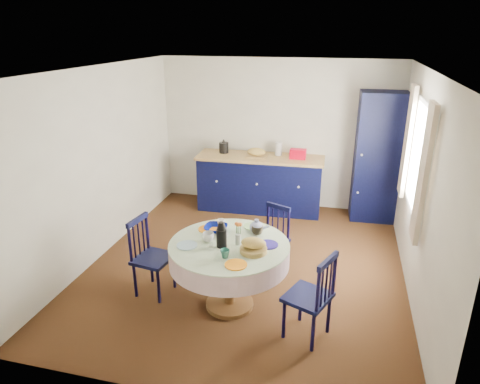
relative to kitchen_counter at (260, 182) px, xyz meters
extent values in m
plane|color=black|center=(0.21, -1.90, -0.48)|extent=(4.50, 4.50, 0.00)
plane|color=white|center=(0.21, -1.90, 2.02)|extent=(4.50, 4.50, 0.00)
cube|color=beige|center=(0.21, 0.35, 0.77)|extent=(4.00, 0.02, 2.50)
cube|color=beige|center=(-1.79, -1.90, 0.77)|extent=(0.02, 4.50, 2.50)
cube|color=beige|center=(2.21, -1.90, 0.77)|extent=(0.02, 4.50, 2.50)
plane|color=white|center=(2.21, -1.60, 1.02)|extent=(0.00, 1.20, 1.20)
cube|color=#F4EECE|center=(2.13, -2.30, 1.07)|extent=(0.05, 0.34, 1.45)
cube|color=#F4EECE|center=(2.13, -0.90, 1.07)|extent=(0.05, 0.34, 1.45)
cube|color=black|center=(0.00, 0.00, -0.03)|extent=(2.07, 0.70, 0.90)
cube|color=tan|center=(0.00, 0.00, 0.44)|extent=(2.13, 0.74, 0.04)
cube|color=#9E0317|center=(0.62, 0.05, 0.54)|extent=(0.27, 0.15, 0.16)
cube|color=tan|center=(-0.06, -0.04, 0.47)|extent=(0.35, 0.25, 0.02)
ellipsoid|color=tan|center=(-0.06, -0.04, 0.54)|extent=(0.31, 0.20, 0.13)
cylinder|color=silver|center=(0.27, 0.16, 0.57)|extent=(0.12, 0.12, 0.22)
cube|color=black|center=(1.87, 0.10, 0.54)|extent=(0.75, 0.55, 2.05)
cylinder|color=white|center=(1.59, -0.16, 0.65)|extent=(0.04, 0.02, 0.04)
cylinder|color=white|center=(1.59, -0.16, 0.03)|extent=(0.04, 0.02, 0.04)
cylinder|color=#543418|center=(0.23, -2.81, -0.46)|extent=(0.53, 0.53, 0.05)
cylinder|color=#543418|center=(0.23, -2.81, -0.10)|extent=(0.11, 0.11, 0.71)
cylinder|color=#543418|center=(0.23, -2.81, 0.27)|extent=(1.23, 1.23, 0.03)
cylinder|color=white|center=(0.23, -2.81, 0.18)|extent=(1.29, 1.29, 0.22)
cylinder|color=white|center=(0.23, -2.81, 0.29)|extent=(1.29, 1.29, 0.01)
cylinder|color=#94BAC6|center=(-0.19, -2.96, 0.31)|extent=(0.22, 0.22, 0.01)
cylinder|color=orange|center=(0.41, -3.22, 0.31)|extent=(0.22, 0.22, 0.01)
cylinder|color=navy|center=(0.64, -2.74, 0.31)|extent=(0.22, 0.22, 0.01)
cylinder|color=#94C374|center=(0.39, -2.34, 0.31)|extent=(0.22, 0.22, 0.01)
cylinder|color=orange|center=(-0.10, -2.54, 0.31)|extent=(0.22, 0.22, 0.01)
cylinder|color=#A28841|center=(0.52, -2.93, 0.32)|extent=(0.28, 0.28, 0.05)
ellipsoid|color=tan|center=(0.52, -2.93, 0.40)|extent=(0.26, 0.16, 0.11)
cube|color=silver|center=(0.12, -2.68, 0.32)|extent=(0.10, 0.07, 0.04)
cylinder|color=black|center=(-0.56, -2.95, -0.27)|extent=(0.04, 0.04, 0.43)
cylinder|color=black|center=(-0.51, -2.62, -0.27)|extent=(0.04, 0.04, 0.43)
cylinder|color=black|center=(-0.87, -2.90, -0.27)|extent=(0.04, 0.04, 0.43)
cylinder|color=black|center=(-0.82, -2.57, -0.27)|extent=(0.04, 0.04, 0.43)
cube|color=black|center=(-0.69, -2.76, -0.04)|extent=(0.45, 0.47, 0.04)
cylinder|color=black|center=(-0.89, -2.90, 0.20)|extent=(0.04, 0.04, 0.48)
cylinder|color=black|center=(-0.84, -2.57, 0.20)|extent=(0.04, 0.04, 0.48)
cube|color=black|center=(-0.87, -2.73, 0.42)|extent=(0.10, 0.38, 0.06)
cylinder|color=black|center=(-0.88, -2.82, 0.18)|extent=(0.02, 0.02, 0.40)
cylinder|color=black|center=(-0.87, -2.73, 0.18)|extent=(0.02, 0.02, 0.40)
cylinder|color=black|center=(-0.85, -2.64, 0.18)|extent=(0.02, 0.02, 0.40)
cylinder|color=black|center=(0.33, -2.01, -0.29)|extent=(0.03, 0.03, 0.39)
cylinder|color=black|center=(0.62, -2.13, -0.29)|extent=(0.03, 0.03, 0.39)
cylinder|color=black|center=(0.45, -1.74, -0.29)|extent=(0.03, 0.03, 0.39)
cylinder|color=black|center=(0.73, -1.86, -0.29)|extent=(0.03, 0.03, 0.39)
cube|color=black|center=(0.53, -1.94, -0.07)|extent=(0.49, 0.48, 0.04)
cylinder|color=black|center=(0.45, -1.73, 0.14)|extent=(0.03, 0.03, 0.44)
cylinder|color=black|center=(0.74, -1.85, 0.14)|extent=(0.03, 0.03, 0.44)
cube|color=black|center=(0.60, -1.79, 0.34)|extent=(0.33, 0.17, 0.05)
cylinder|color=black|center=(0.52, -1.76, 0.13)|extent=(0.02, 0.02, 0.36)
cylinder|color=black|center=(0.60, -1.79, 0.13)|extent=(0.02, 0.02, 0.36)
cylinder|color=black|center=(0.67, -1.82, 0.13)|extent=(0.02, 0.02, 0.36)
cylinder|color=black|center=(1.03, -2.88, -0.27)|extent=(0.04, 0.04, 0.43)
cylinder|color=black|center=(0.90, -3.20, -0.27)|extent=(0.04, 0.04, 0.43)
cylinder|color=black|center=(1.33, -3.00, -0.27)|extent=(0.04, 0.04, 0.43)
cylinder|color=black|center=(1.20, -3.32, -0.27)|extent=(0.04, 0.04, 0.43)
cube|color=black|center=(1.11, -3.10, -0.03)|extent=(0.53, 0.55, 0.04)
cylinder|color=black|center=(1.35, -3.01, 0.21)|extent=(0.04, 0.04, 0.48)
cylinder|color=black|center=(1.21, -3.33, 0.21)|extent=(0.04, 0.04, 0.48)
cube|color=black|center=(1.28, -3.17, 0.43)|extent=(0.18, 0.37, 0.06)
cylinder|color=black|center=(1.31, -3.09, 0.19)|extent=(0.02, 0.02, 0.40)
cylinder|color=black|center=(1.28, -3.17, 0.19)|extent=(0.02, 0.02, 0.40)
cylinder|color=black|center=(1.25, -3.25, 0.19)|extent=(0.02, 0.02, 0.40)
imported|color=silver|center=(0.00, -2.81, 0.35)|extent=(0.13, 0.13, 0.10)
imported|color=#2E6F60|center=(0.27, -3.11, 0.34)|extent=(0.10, 0.10, 0.09)
imported|color=black|center=(0.48, -2.52, 0.35)|extent=(0.13, 0.13, 0.10)
imported|color=silver|center=(0.03, -2.43, 0.34)|extent=(0.09, 0.09, 0.09)
imported|color=#040E67|center=(0.00, -2.55, 0.33)|extent=(0.26, 0.26, 0.06)
camera|label=1|loc=(1.32, -6.72, 2.44)|focal=32.00mm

